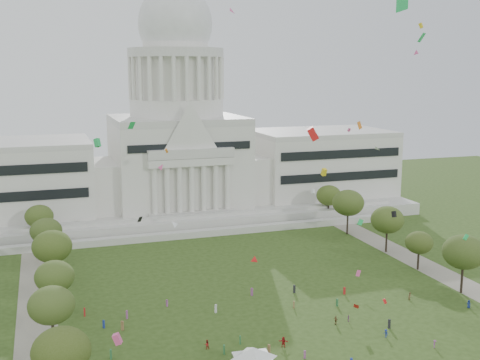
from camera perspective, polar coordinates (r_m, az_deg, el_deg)
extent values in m
plane|color=#2F4716|center=(112.84, 7.55, -16.12)|extent=(400.00, 400.00, 0.00)
cube|color=beige|center=(215.76, -5.90, -2.56)|extent=(160.00, 60.00, 4.00)
cube|color=beige|center=(184.89, -3.64, -5.05)|extent=(130.00, 3.00, 2.00)
cube|color=beige|center=(191.99, -4.26, -4.01)|extent=(140.00, 3.00, 5.00)
cube|color=silver|center=(207.64, -20.88, -0.04)|extent=(50.00, 34.00, 22.00)
cube|color=silver|center=(230.32, 7.57, 1.53)|extent=(50.00, 34.00, 22.00)
cube|color=silver|center=(206.77, -13.08, -0.51)|extent=(12.00, 26.00, 16.00)
cube|color=silver|center=(218.25, 1.16, 0.32)|extent=(12.00, 26.00, 16.00)
cube|color=silver|center=(211.79, -5.92, 1.61)|extent=(44.00, 38.00, 28.00)
cube|color=silver|center=(192.05, -4.63, 1.69)|extent=(28.00, 3.00, 2.40)
cube|color=black|center=(190.38, -21.11, -0.34)|extent=(46.00, 0.40, 11.00)
cube|color=black|center=(214.89, 9.59, 1.37)|extent=(46.00, 0.40, 11.00)
cylinder|color=silver|center=(209.71, -6.02, 6.85)|extent=(32.00, 32.00, 6.00)
cylinder|color=silver|center=(209.34, -6.07, 9.58)|extent=(28.00, 28.00, 14.00)
cylinder|color=beige|center=(209.40, -6.12, 11.91)|extent=(32.40, 32.40, 3.00)
cylinder|color=silver|center=(209.62, -6.15, 13.41)|extent=(22.00, 22.00, 8.00)
ellipsoid|color=silver|center=(209.87, -6.17, 14.50)|extent=(25.00, 25.00, 26.20)
cube|color=gray|center=(130.48, -18.70, -12.80)|extent=(8.00, 160.00, 0.04)
cube|color=gray|center=(160.29, 18.49, -8.40)|extent=(8.00, 160.00, 0.04)
ellipsoid|color=#374814|center=(96.69, -16.59, -15.31)|extent=(8.86, 8.86, 7.25)
cylinder|color=black|center=(117.71, -17.29, -13.88)|extent=(0.56, 0.56, 5.47)
ellipsoid|color=#3B521F|center=(115.49, -17.45, -11.26)|extent=(8.42, 8.42, 6.89)
cylinder|color=black|center=(147.74, 20.29, -8.86)|extent=(0.56, 0.56, 6.20)
ellipsoid|color=#324719|center=(145.77, 20.45, -6.42)|extent=(9.55, 9.55, 7.82)
cylinder|color=black|center=(133.12, -17.05, -11.01)|extent=(0.56, 0.56, 5.27)
ellipsoid|color=#37501C|center=(131.22, -17.18, -8.74)|extent=(8.12, 8.12, 6.65)
cylinder|color=black|center=(160.98, 16.54, -7.36)|extent=(0.56, 0.56, 4.56)
ellipsoid|color=#364818|center=(159.61, 16.63, -5.71)|extent=(7.01, 7.01, 5.74)
cylinder|color=black|center=(150.42, -17.26, -8.37)|extent=(0.56, 0.56, 6.03)
ellipsoid|color=#344B15|center=(148.54, -17.40, -6.03)|extent=(9.29, 9.29, 7.60)
cylinder|color=black|center=(173.32, 13.71, -5.71)|extent=(0.56, 0.56, 5.97)
ellipsoid|color=#395119|center=(171.70, 13.80, -3.68)|extent=(9.19, 9.19, 7.52)
cylinder|color=black|center=(168.26, -17.81, -6.51)|extent=(0.56, 0.56, 5.41)
ellipsoid|color=#33471A|center=(166.73, -17.92, -4.62)|extent=(8.33, 8.33, 6.81)
cylinder|color=black|center=(189.36, 10.15, -4.14)|extent=(0.56, 0.56, 6.37)
ellipsoid|color=#3A501C|center=(187.80, 10.22, -2.14)|extent=(9.82, 9.82, 8.03)
cylinder|color=black|center=(185.74, -18.41, -4.97)|extent=(0.56, 0.56, 5.32)
ellipsoid|color=#364C18|center=(184.37, -18.51, -3.28)|extent=(8.19, 8.19, 6.70)
cylinder|color=black|center=(205.98, 8.37, -3.03)|extent=(0.56, 0.56, 5.47)
ellipsoid|color=#384F16|center=(204.72, 8.42, -1.45)|extent=(8.42, 8.42, 6.89)
cylinder|color=#4C4C4C|center=(108.78, 2.20, -16.35)|extent=(0.12, 0.12, 2.53)
cube|color=white|center=(104.92, 1.27, -16.57)|extent=(6.57, 6.57, 0.20)
pyramid|color=white|center=(104.42, 1.27, -16.03)|extent=(9.20, 9.20, 2.02)
imported|color=navy|center=(140.05, 20.87, -10.93)|extent=(0.85, 1.01, 1.76)
imported|color=olive|center=(140.68, 15.82, -10.54)|extent=(1.00, 0.90, 1.75)
imported|color=navy|center=(121.33, 13.66, -13.94)|extent=(0.84, 1.15, 1.59)
imported|color=olive|center=(124.99, 9.06, -12.97)|extent=(0.81, 1.16, 1.79)
imported|color=#B21E1E|center=(114.57, 4.14, -15.07)|extent=(1.98, 1.50, 1.99)
imported|color=#B21E1E|center=(113.81, -3.16, -15.29)|extent=(0.90, 0.59, 1.79)
imported|color=#994C8C|center=(119.58, 17.98, -14.57)|extent=(1.08, 1.00, 1.51)
imported|color=#994C8C|center=(126.71, 10.24, -12.79)|extent=(0.67, 0.89, 1.34)
cube|color=#B21E1E|center=(140.64, 9.87, -10.31)|extent=(0.46, 0.30, 1.69)
cube|color=#33723F|center=(112.50, -12.15, -15.84)|extent=(0.41, 0.54, 1.80)
cube|color=#994C8C|center=(128.06, -10.68, -12.43)|extent=(0.47, 0.56, 1.80)
cube|color=#994C8C|center=(132.97, -6.94, -11.51)|extent=(0.43, 0.47, 1.52)
cube|color=navy|center=(124.79, -12.80, -13.18)|extent=(0.45, 0.51, 1.64)
cube|color=olive|center=(112.10, 2.76, -15.73)|extent=(0.50, 0.54, 1.74)
cube|color=#26262B|center=(139.97, 5.17, -10.26)|extent=(0.56, 0.56, 1.85)
cube|color=#33723F|center=(133.76, 9.20, -11.40)|extent=(0.43, 0.51, 1.66)
cube|color=#26262B|center=(125.30, 13.97, -13.09)|extent=(0.56, 0.55, 1.84)
cube|color=silver|center=(128.94, -2.32, -12.08)|extent=(0.56, 0.55, 1.83)
cube|color=#994C8C|center=(111.02, 6.16, -16.13)|extent=(0.45, 0.36, 1.46)
cube|color=#33723F|center=(115.49, 0.01, -14.92)|extent=(0.38, 0.49, 1.63)
cube|color=olive|center=(131.73, 5.13, -11.68)|extent=(0.42, 0.48, 1.54)
cube|color=#994C8C|center=(137.89, 1.13, -10.56)|extent=(0.52, 0.55, 1.77)
cube|color=#33723F|center=(111.84, -1.52, -15.77)|extent=(0.39, 0.52, 1.77)
cube|color=olive|center=(123.07, -11.09, -13.40)|extent=(0.59, 0.56, 1.90)
cube|color=#B21E1E|center=(131.21, -14.53, -12.02)|extent=(0.30, 0.48, 1.80)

